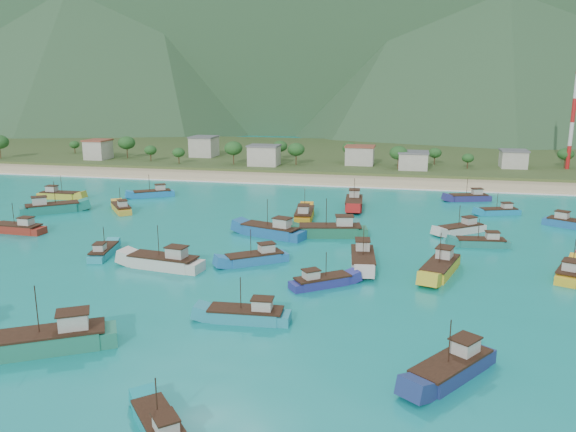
% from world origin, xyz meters
% --- Properties ---
extents(ground, '(600.00, 600.00, 0.00)m').
position_xyz_m(ground, '(0.00, 0.00, 0.00)').
color(ground, '#0B7E74').
rests_on(ground, ground).
extents(beach, '(400.00, 18.00, 1.20)m').
position_xyz_m(beach, '(0.00, 79.00, 0.00)').
color(beach, beige).
rests_on(beach, ground).
extents(land, '(400.00, 110.00, 2.40)m').
position_xyz_m(land, '(0.00, 140.00, 0.00)').
color(land, '#385123').
rests_on(land, ground).
extents(surf_line, '(400.00, 2.50, 0.08)m').
position_xyz_m(surf_line, '(0.00, 69.50, 0.00)').
color(surf_line, white).
rests_on(surf_line, ground).
extents(village, '(218.37, 29.12, 7.66)m').
position_xyz_m(village, '(6.93, 102.07, 4.76)').
color(village, beige).
rests_on(village, ground).
extents(vegetation, '(274.74, 25.94, 8.95)m').
position_xyz_m(vegetation, '(-9.44, 102.17, 5.28)').
color(vegetation, '#235623').
rests_on(vegetation, ground).
extents(radio_tower, '(1.20, 1.20, 44.67)m').
position_xyz_m(radio_tower, '(66.01, 108.00, 23.93)').
color(radio_tower, red).
rests_on(radio_tower, ground).
extents(boat_1, '(10.40, 3.72, 6.04)m').
position_xyz_m(boat_1, '(-2.23, -25.55, 0.70)').
color(boat_1, teal).
rests_on(boat_1, ground).
extents(boat_2, '(4.38, 9.28, 5.28)m').
position_xyz_m(boat_2, '(-33.55, -4.81, 0.57)').
color(boat_2, teal).
rests_on(boat_2, ground).
extents(boat_3, '(10.18, 8.49, 6.10)m').
position_xyz_m(boat_3, '(-7.39, -3.17, 0.72)').
color(boat_3, '#216CAE').
rests_on(boat_3, ground).
extents(boat_5, '(9.25, 11.10, 6.65)m').
position_xyz_m(boat_5, '(21.34, -33.95, 0.82)').
color(boat_5, navy).
rests_on(boat_5, ground).
extents(boat_7, '(12.12, 10.85, 7.45)m').
position_xyz_m(boat_7, '(-62.31, 22.45, 0.96)').
color(boat_7, '#197666').
rests_on(boat_7, ground).
extents(boat_8, '(10.61, 5.90, 6.01)m').
position_xyz_m(boat_8, '(31.16, 56.38, 0.70)').
color(boat_8, navy).
rests_on(boat_8, ground).
extents(boat_9, '(10.42, 8.22, 6.15)m').
position_xyz_m(boat_9, '(-48.02, 44.37, 0.73)').
color(boat_9, '#1775BB').
rests_on(boat_9, ground).
extents(boat_12, '(6.80, 12.48, 7.07)m').
position_xyz_m(boat_12, '(21.59, -2.21, 0.89)').
color(boat_12, gold).
rests_on(boat_12, ground).
extents(boat_13, '(4.89, 12.24, 7.04)m').
position_xyz_m(boat_13, '(9.63, -0.55, 0.89)').
color(boat_13, beige).
rests_on(boat_13, ground).
extents(boat_14, '(13.58, 10.20, 7.93)m').
position_xyz_m(boat_14, '(-20.97, -37.39, 1.05)').
color(boat_14, '#217A5D').
rests_on(boat_14, ground).
extents(boat_15, '(7.94, 8.45, 5.29)m').
position_xyz_m(boat_15, '(-2.75, -49.12, 0.57)').
color(boat_15, teal).
rests_on(boat_15, ground).
extents(boat_16, '(9.72, 8.63, 5.96)m').
position_xyz_m(boat_16, '(26.73, 23.65, 0.69)').
color(boat_16, silver).
rests_on(boat_16, ground).
extents(boat_17, '(10.75, 3.35, 6.32)m').
position_xyz_m(boat_17, '(-70.22, 37.19, 0.76)').
color(boat_17, gold).
rests_on(boat_17, ground).
extents(boat_18, '(4.70, 12.93, 7.49)m').
position_xyz_m(boat_18, '(3.89, 42.51, 0.97)').
color(boat_18, '#B31918').
rests_on(boat_18, ground).
extents(boat_19, '(12.72, 5.29, 7.29)m').
position_xyz_m(boat_19, '(-20.64, -8.83, 0.93)').
color(boat_19, beige).
rests_on(boat_19, ground).
extents(boat_22, '(8.48, 9.54, 5.85)m').
position_xyz_m(boat_22, '(-47.41, 26.79, 0.67)').
color(boat_22, gold).
rests_on(boat_22, ground).
extents(boat_24, '(8.98, 7.68, 5.43)m').
position_xyz_m(boat_24, '(4.71, -11.61, 0.59)').
color(boat_24, navy).
rests_on(boat_24, ground).
extents(boat_25, '(10.47, 7.91, 6.12)m').
position_xyz_m(boat_25, '(48.73, 32.67, 0.72)').
color(boat_25, '#1D5E9C').
rests_on(boat_25, ground).
extents(boat_26, '(6.85, 10.73, 6.12)m').
position_xyz_m(boat_26, '(40.71, 0.32, 0.72)').
color(boat_26, gold).
rests_on(boat_26, ground).
extents(boat_27, '(4.67, 12.09, 6.97)m').
position_xyz_m(boat_27, '(-5.31, 28.29, 0.87)').
color(boat_27, orange).
rests_on(boat_27, ground).
extents(boat_28, '(13.38, 7.60, 7.59)m').
position_xyz_m(boat_28, '(-8.72, 13.17, 0.99)').
color(boat_28, '#1B5A98').
rests_on(boat_28, ground).
extents(boat_29, '(13.64, 6.39, 7.76)m').
position_xyz_m(boat_29, '(2.31, 15.75, 1.02)').
color(boat_29, '#1C6647').
rests_on(boat_29, ground).
extents(boat_30, '(9.27, 5.44, 5.26)m').
position_xyz_m(boat_30, '(36.27, 42.09, 0.56)').
color(boat_30, '#1482B3').
rests_on(boat_30, ground).
extents(boat_31, '(9.54, 3.77, 5.49)m').
position_xyz_m(boat_31, '(29.51, 14.66, 0.60)').
color(boat_31, '#1D7268').
rests_on(boat_31, ground).
extents(boat_32, '(10.81, 3.71, 6.30)m').
position_xyz_m(boat_32, '(-57.69, 5.33, 0.75)').
color(boat_32, maroon).
rests_on(boat_32, ground).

